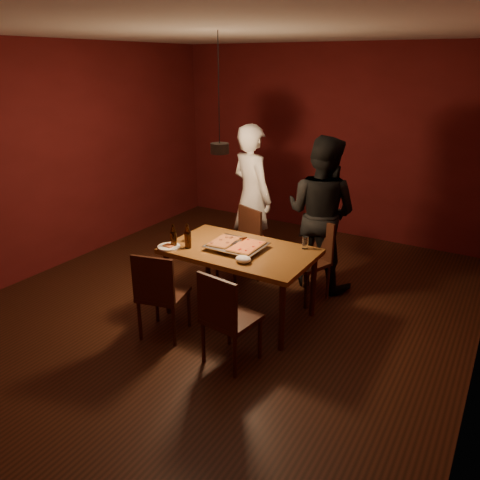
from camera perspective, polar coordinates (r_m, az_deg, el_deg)
The scene contains 19 objects.
room_shell at distance 4.69m, azimuth -2.44°, elevation 6.87°, with size 6.00×6.00×6.00m.
dining_table at distance 4.79m, azimuth 0.00°, elevation -1.94°, with size 1.50×0.90×0.75m.
chair_far_left at distance 5.66m, azimuth 0.37°, elevation 0.24°, with size 0.54×0.54×0.49m.
chair_far_right at distance 5.30m, azimuth 8.75°, elevation -1.49°, with size 0.54×0.54×0.49m.
chair_near_left at distance 4.50m, azimuth -9.84°, elevation -5.79°, with size 0.51×0.51×0.49m.
chair_near_right at distance 4.05m, azimuth -1.81°, elevation -8.71°, with size 0.47×0.47×0.49m.
pizza_tray at distance 4.76m, azimuth -0.44°, elevation -0.83°, with size 0.55×0.45×0.05m, color silver.
pizza_meat at distance 4.81m, azimuth -1.94°, elevation -0.15°, with size 0.22×0.35×0.02m, color maroon.
pizza_cheese at distance 4.68m, azimuth 0.80°, elevation -0.76°, with size 0.25×0.40×0.02m, color gold.
spatula at distance 4.75m, azimuth -0.34°, elevation -0.38°, with size 0.09×0.24×0.04m, color silver, non-canonical shape.
beer_bottle_a at distance 4.83m, azimuth -8.12°, elevation 0.52°, with size 0.06×0.06×0.24m.
beer_bottle_b at distance 4.78m, azimuth -6.40°, elevation 0.47°, with size 0.07×0.07×0.25m.
water_glass_left at distance 4.97m, azimuth -6.33°, elevation 0.41°, with size 0.07×0.07×0.11m, color silver.
water_glass_right at distance 4.80m, azimuth 7.95°, elevation -0.33°, with size 0.06×0.06×0.13m, color silver.
plate_slice at distance 4.85m, azimuth -8.67°, elevation -0.81°, with size 0.23×0.23×0.03m.
napkin at distance 4.44m, azimuth 0.40°, elevation -2.37°, with size 0.16×0.12×0.07m, color white.
diner_white at distance 5.98m, azimuth 1.45°, elevation 5.25°, with size 0.67×0.44×1.84m, color white.
diner_dark at distance 5.49m, azimuth 9.82°, elevation 3.20°, with size 0.87×0.68×1.79m, color black.
pendant_lamp at distance 4.61m, azimuth -2.51°, elevation 11.22°, with size 0.18×0.18×1.10m.
Camera 1 is at (2.51, -3.79, 2.54)m, focal length 35.00 mm.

